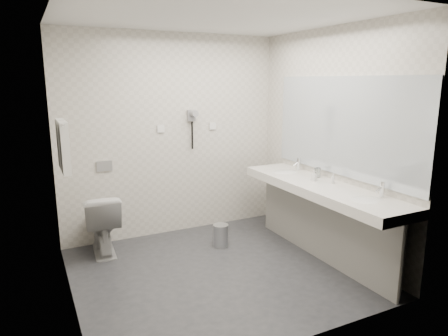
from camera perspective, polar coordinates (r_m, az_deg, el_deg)
floor at (r=4.31m, az=-0.93°, el=-14.35°), size 2.80×2.80×0.00m
ceiling at (r=3.90m, az=-1.06°, el=20.65°), size 2.80×2.80×0.00m
wall_back at (r=5.11m, az=-7.29°, el=4.49°), size 2.80×0.00×2.80m
wall_front at (r=2.82m, az=10.44°, el=-1.91°), size 2.80×0.00×2.80m
wall_left at (r=3.56m, az=-21.80°, el=0.34°), size 0.00×2.60×2.60m
wall_right at (r=4.68m, az=14.70°, el=3.49°), size 0.00×2.60×2.60m
vanity_counter at (r=4.45m, az=13.39°, el=-2.82°), size 0.55×2.20×0.10m
vanity_panel at (r=4.59m, az=13.37°, el=-7.91°), size 0.03×2.15×0.75m
vanity_post_near at (r=3.93m, az=23.61°, el=-12.12°), size 0.06×0.06×0.75m
vanity_post_far at (r=5.40m, az=6.57°, el=-4.59°), size 0.06×0.06×0.75m
mirror at (r=4.50m, az=16.37°, el=5.62°), size 0.02×2.20×1.05m
basin_near at (r=3.98m, az=19.39°, el=-4.44°), size 0.40×0.31×0.05m
basin_far at (r=4.94m, az=8.61°, el=-0.71°), size 0.40×0.31×0.05m
faucet_near at (r=4.10m, az=21.39°, el=-2.82°), size 0.04×0.04×0.15m
faucet_far at (r=5.03m, az=10.47°, el=0.51°), size 0.04×0.04×0.15m
soap_bottle_a at (r=4.54m, az=12.56°, el=-1.07°), size 0.07×0.07×0.11m
soap_bottle_c at (r=4.49m, az=15.09°, el=-1.43°), size 0.05×0.05×0.10m
glass_left at (r=4.72m, az=13.09°, el=-0.61°), size 0.07×0.07×0.11m
glass_right at (r=4.74m, az=12.89°, el=-0.63°), size 0.06×0.06×0.10m
toilet at (r=4.83m, az=-16.84°, el=-7.44°), size 0.44×0.71×0.70m
flush_plate at (r=4.93m, az=-16.49°, el=0.27°), size 0.18×0.02×0.12m
pedal_bin at (r=4.86m, az=-0.47°, el=-9.56°), size 0.22×0.22×0.25m
bin_lid at (r=4.81m, az=-0.48°, el=-8.08°), size 0.18×0.18×0.02m
towel_rail at (r=4.06m, az=-22.12°, el=5.98°), size 0.02×0.62×0.02m
towel_near at (r=3.95m, az=-21.55°, el=2.65°), size 0.07×0.24×0.48m
towel_far at (r=4.23m, az=-21.91°, el=3.20°), size 0.07×0.24×0.48m
dryer_cradle at (r=5.14m, az=-4.60°, el=7.40°), size 0.10×0.04×0.14m
dryer_barrel at (r=5.07m, az=-4.31°, el=7.68°), size 0.08×0.14×0.08m
dryer_cord at (r=5.15m, az=-4.49°, el=4.62°), size 0.02×0.02×0.35m
switch_plate_a at (r=5.04m, az=-8.89°, el=5.48°), size 0.09×0.02×0.09m
switch_plate_b at (r=5.29m, az=-1.61°, el=5.94°), size 0.09×0.02×0.09m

